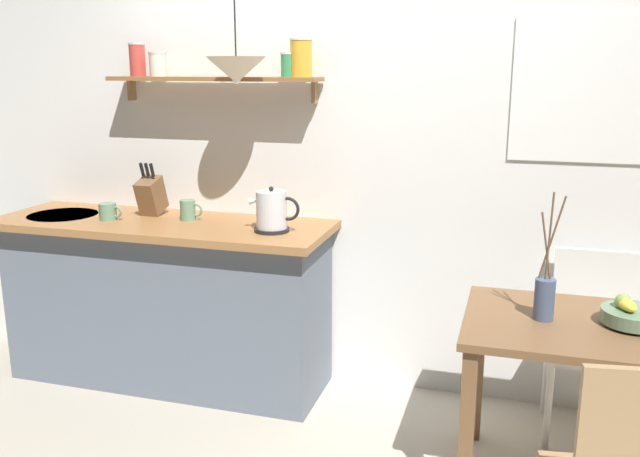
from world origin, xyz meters
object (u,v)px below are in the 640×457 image
Objects in this scene: coffee_mug_spare at (189,210)px; pendant_lamp at (236,70)px; coffee_mug_by_sink at (108,212)px; electric_kettle at (272,212)px; dining_chair_far at (593,334)px; dining_table at (592,353)px; twig_vase at (545,296)px; fruit_bowl at (632,315)px; knife_block at (151,195)px.

coffee_mug_spare is 0.22× the size of pendant_lamp.
electric_kettle is at bearing 0.67° from coffee_mug_by_sink.
electric_kettle reaches higher than dining_chair_far.
electric_kettle is 0.53m from coffee_mug_spare.
dining_table is 1.75× the size of pendant_lamp.
twig_vase reaches higher than dining_table.
coffee_mug_by_sink is (-2.47, -0.18, 0.48)m from dining_chair_far.
dining_table is 1.58m from electric_kettle.
twig_vase is 1.36m from electric_kettle.
fruit_bowl is 1.87× the size of coffee_mug_by_sink.
dining_chair_far is at bearing 83.67° from dining_table.
twig_vase reaches higher than electric_kettle.
twig_vase reaches higher than coffee_mug_by_sink.
pendant_lamp is at bearing 166.54° from dining_table.
electric_kettle is 1.99× the size of coffee_mug_by_sink.
fruit_bowl is at bearing 11.25° from dining_table.
fruit_bowl is at bearing -12.23° from electric_kettle.
coffee_mug_spare is (-2.06, -0.06, 0.48)m from dining_chair_far.
fruit_bowl is (0.07, -0.52, 0.29)m from dining_chair_far.
twig_vase is at bearing -179.73° from dining_table.
dining_chair_far is 3.35× the size of electric_kettle.
fruit_bowl is at bearing -81.86° from dining_chair_far.
coffee_mug_spare is (-2.14, 0.46, 0.19)m from fruit_bowl.
coffee_mug_spare is (-1.81, 0.49, 0.14)m from twig_vase.
knife_block reaches higher than fruit_bowl.
coffee_mug_by_sink is 0.43m from coffee_mug_spare.
coffee_mug_by_sink is (-2.41, 0.37, 0.35)m from dining_table.
fruit_bowl is 2.05m from pendant_lamp.
pendant_lamp reaches higher than fruit_bowl.
dining_chair_far is 2.11m from pendant_lamp.
dining_chair_far is 0.60m from fruit_bowl.
dining_chair_far is 2.38m from knife_block.
knife_block is 2.25× the size of coffee_mug_by_sink.
knife_block is at bearing 167.89° from fruit_bowl.
coffee_mug_spare is at bearing -10.90° from knife_block.
pendant_lamp is at bearing -15.31° from coffee_mug_spare.
electric_kettle is 2.06× the size of coffee_mug_spare.
twig_vase is (-0.25, -0.55, 0.35)m from dining_chair_far.
electric_kettle is at bearing 165.71° from dining_table.
knife_block is 2.33× the size of coffee_mug_spare.
fruit_bowl is 0.47× the size of twig_vase.
dining_chair_far reaches higher than dining_table.
coffee_mug_spare is (-0.52, 0.11, -0.05)m from electric_kettle.
dining_table is 0.22m from fruit_bowl.
pendant_lamp is at bearing -13.46° from knife_block.
coffee_mug_by_sink reaches higher than fruit_bowl.
electric_kettle is 0.93m from coffee_mug_by_sink.
coffee_mug_spare is at bearing -178.45° from dining_chair_far.
electric_kettle is at bearing 163.64° from twig_vase.
knife_block is at bearing 165.30° from twig_vase.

